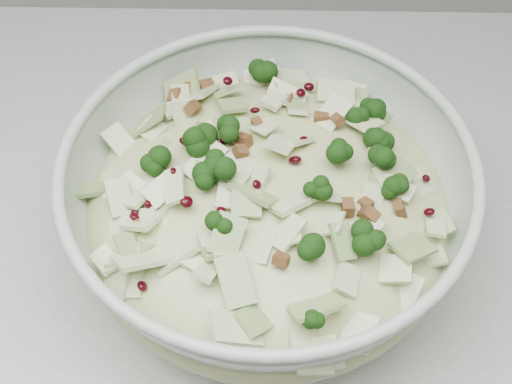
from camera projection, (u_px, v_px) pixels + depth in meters
The scene contains 3 objects.
counter at pixel (417, 366), 1.08m from camera, with size 3.60×0.60×0.90m, color beige.
mixing_bowl at pixel (267, 210), 0.61m from camera, with size 0.45×0.45×0.14m.
salad at pixel (268, 194), 0.60m from camera, with size 0.43×0.43×0.14m.
Camera 1 is at (-0.24, 1.23, 1.46)m, focal length 50.00 mm.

